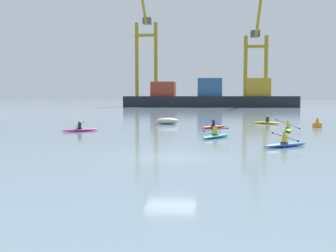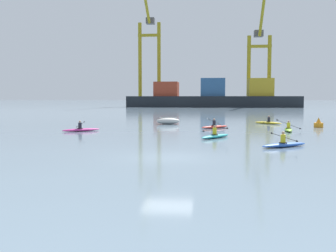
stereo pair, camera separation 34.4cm
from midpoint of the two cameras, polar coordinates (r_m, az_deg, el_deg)
name	(u,v)px [view 2 (the right image)]	position (r m, az deg, el deg)	size (l,w,h in m)	color
ground_plane	(168,157)	(19.39, 0.48, -4.61)	(800.00, 800.00, 0.00)	slate
container_barge	(214,97)	(121.29, 6.78, 4.19)	(52.27, 10.94, 8.79)	#1E2328
gantry_crane_west	(149,49)	(132.84, -2.72, 11.23)	(7.68, 20.46, 39.90)	olive
gantry_crane_west_mid	(259,56)	(128.45, 13.34, 10.02)	(7.65, 17.27, 35.60)	olive
capsized_dinghy	(168,121)	(43.26, 0.26, 0.74)	(2.78, 1.68, 0.76)	beige
channel_buoy	(319,124)	(41.46, 21.43, 0.31)	(0.90, 0.90, 1.00)	orange
kayak_magenta	(81,129)	(34.89, -12.36, -0.49)	(3.06, 2.55, 0.97)	#C13384
kayak_teal	(215,136)	(28.69, 7.29, -1.42)	(2.43, 3.13, 0.95)	teal
kayak_lime	(288,129)	(35.97, 17.50, -0.45)	(2.16, 3.45, 1.06)	#7ABC2D
kayak_blue	(284,144)	(24.36, 17.04, -2.57)	(3.16, 2.39, 0.95)	#2856B2
kayak_red	(215,126)	(37.90, 7.13, -0.06)	(2.88, 2.77, 0.97)	red
kayak_yellow	(268,122)	(45.04, 14.68, 0.51)	(2.99, 2.64, 1.09)	yellow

